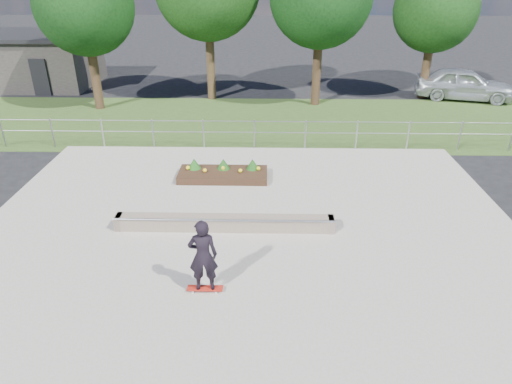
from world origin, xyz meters
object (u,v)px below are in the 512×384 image
at_px(grind_ledge, 224,223).
at_px(parked_car, 464,84).
at_px(planter_bed, 223,173).
at_px(skateboarder, 203,256).

distance_m(grind_ledge, parked_car, 18.20).
bearing_deg(grind_ledge, parked_car, 49.95).
bearing_deg(planter_bed, skateboarder, -88.88).
bearing_deg(skateboarder, parked_car, 54.26).
distance_m(grind_ledge, planter_bed, 3.41).
relative_size(grind_ledge, planter_bed, 2.00).
relative_size(planter_bed, skateboarder, 1.65).
distance_m(grind_ledge, skateboarder, 2.75).
bearing_deg(parked_car, planter_bed, 145.64).
bearing_deg(grind_ledge, skateboarder, -94.70).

